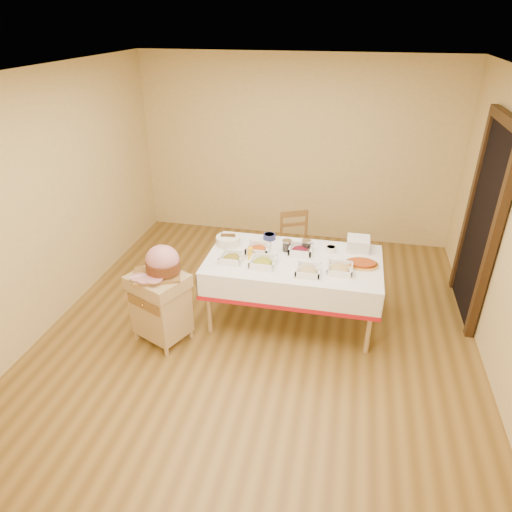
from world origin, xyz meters
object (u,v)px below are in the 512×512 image
Objects in this scene: plate_stack at (358,244)px; brass_platter at (362,264)px; butcher_cart at (160,304)px; ham_on_board at (162,263)px; preserve_jar_left at (287,246)px; preserve_jar_right at (306,246)px; mustard_bottle at (250,253)px; dining_chair at (296,245)px; dining_table at (293,272)px; bread_basket at (228,240)px.

brass_platter is at bearing -82.63° from plate_stack.
butcher_cart is 0.46m from ham_on_board.
preserve_jar_right reaches higher than preserve_jar_left.
mustard_bottle is at bearing 31.82° from ham_on_board.
ham_on_board is (-1.12, -1.55, 0.45)m from dining_chair.
dining_chair is at bearing 89.25° from preserve_jar_left.
dining_table is at bearing -179.62° from brass_platter.
plate_stack is at bearing 97.37° from brass_platter.
plate_stack reaches higher than brass_platter.
mustard_bottle reaches higher than preserve_jar_right.
mustard_bottle is 0.63× the size of bread_basket.
preserve_jar_left reaches higher than dining_table.
plate_stack is (0.75, 0.20, 0.01)m from preserve_jar_left.
ham_on_board is 3.77× the size of preserve_jar_left.
ham_on_board is 2.79× the size of mustard_bottle.
mustard_bottle is (-0.55, -0.32, 0.02)m from preserve_jar_right.
mustard_bottle reaches higher than dining_chair.
bread_basket is at bearing 58.12° from butcher_cart.
brass_platter is (0.05, -0.36, -0.05)m from plate_stack.
preserve_jar_right is (1.32, 0.80, -0.07)m from ham_on_board.
bread_basket is (-0.66, 0.01, -0.01)m from preserve_jar_left.
bread_basket is at bearing -178.23° from preserve_jar_right.
preserve_jar_right is 0.86m from bread_basket.
brass_platter is at bearing 5.90° from mustard_bottle.
plate_stack is 0.37m from brass_platter.
ham_on_board reaches higher than preserve_jar_left.
plate_stack is at bearing -38.51° from dining_chair.
brass_platter is (1.46, -0.18, -0.03)m from bread_basket.
dining_chair reaches higher than dining_table.
mustard_bottle is at bearing -165.71° from dining_table.
preserve_jar_right reaches higher than brass_platter.
brass_platter is (1.14, 0.12, -0.06)m from mustard_bottle.
bread_basket is at bearing 173.09° from brass_platter.
butcher_cart is 1.97m from dining_chair.
plate_stack reaches higher than preserve_jar_left.
brass_platter reaches higher than butcher_cart.
brass_platter is (0.59, -0.20, -0.04)m from preserve_jar_right.
mustard_bottle is 1.15m from brass_platter.
dining_chair is 1.19m from mustard_bottle.
brass_platter is at bearing -50.42° from dining_chair.
ham_on_board is (-1.22, -0.59, 0.29)m from dining_table.
ham_on_board is at bearing -154.04° from dining_table.
preserve_jar_right is 0.57m from plate_stack.
ham_on_board reaches higher than dining_chair.
brass_platter is at bearing -18.93° from preserve_jar_right.
dining_chair is at bearing 104.65° from preserve_jar_right.
dining_chair is at bearing 141.49° from plate_stack.
preserve_jar_right is at bearing 31.21° from ham_on_board.
dining_chair is 1.97m from ham_on_board.
butcher_cart is 2.09m from brass_platter.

